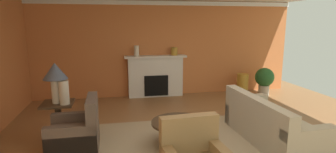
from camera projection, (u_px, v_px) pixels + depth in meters
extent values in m
plane|color=olive|center=(195.00, 141.00, 5.10)|extent=(9.66, 9.66, 0.00)
cube|color=#CC723D|center=(162.00, 49.00, 8.16)|extent=(8.03, 0.12, 2.79)
cube|color=white|center=(163.00, 3.00, 7.82)|extent=(8.03, 0.08, 0.12)
cube|color=tan|center=(179.00, 145.00, 4.90)|extent=(3.79, 2.62, 0.01)
cube|color=white|center=(156.00, 77.00, 8.07)|extent=(1.60, 0.25, 1.16)
cube|color=black|center=(156.00, 85.00, 8.10)|extent=(0.70, 0.26, 0.60)
cube|color=white|center=(156.00, 57.00, 7.92)|extent=(1.80, 0.35, 0.06)
cube|color=#BCB299|center=(271.00, 129.00, 5.06)|extent=(0.96, 2.12, 0.45)
cube|color=#BCB299|center=(256.00, 108.00, 4.90)|extent=(0.26, 2.10, 0.40)
cube|color=#BCB299|center=(309.00, 147.00, 4.13)|extent=(0.90, 0.22, 0.62)
cube|color=#BCB299|center=(246.00, 109.00, 5.95)|extent=(0.90, 0.22, 0.62)
cube|color=brown|center=(74.00, 140.00, 4.59)|extent=(0.81, 0.81, 0.44)
cube|color=brown|center=(92.00, 112.00, 4.57)|extent=(0.17, 0.80, 0.51)
cube|color=brown|center=(76.00, 128.00, 4.89)|extent=(0.80, 0.15, 0.60)
cube|color=brown|center=(71.00, 144.00, 4.26)|extent=(0.80, 0.15, 0.60)
cube|color=#9E7A4C|center=(189.00, 134.00, 3.68)|extent=(0.81, 0.22, 0.51)
cylinder|color=#3D2D1E|center=(180.00, 123.00, 4.82)|extent=(1.00, 1.00, 0.04)
cylinder|color=#3D2D1E|center=(179.00, 134.00, 4.87)|extent=(0.12, 0.12, 0.41)
cylinder|color=#3D2D1E|center=(179.00, 144.00, 4.90)|extent=(0.56, 0.56, 0.03)
cube|color=#3D2D1E|center=(58.00, 104.00, 5.08)|extent=(0.56, 0.56, 0.04)
cube|color=#3D2D1E|center=(59.00, 122.00, 5.15)|extent=(0.10, 0.10, 0.66)
cube|color=#3D2D1E|center=(60.00, 137.00, 5.21)|extent=(0.45, 0.45, 0.04)
cylinder|color=beige|center=(57.00, 91.00, 5.03)|extent=(0.18, 0.18, 0.45)
cone|color=#4C566B|center=(55.00, 71.00, 4.96)|extent=(0.44, 0.44, 0.30)
cylinder|color=#B7892D|center=(174.00, 51.00, 7.98)|extent=(0.19, 0.19, 0.23)
cylinder|color=beige|center=(64.00, 93.00, 4.95)|extent=(0.17, 0.17, 0.44)
cylinder|color=beige|center=(136.00, 51.00, 7.76)|extent=(0.14, 0.14, 0.30)
cylinder|color=#B7892D|center=(243.00, 84.00, 8.33)|extent=(0.34, 0.34, 0.64)
cube|color=tan|center=(178.00, 120.00, 4.82)|extent=(0.22, 0.21, 0.04)
cylinder|color=#BCB29E|center=(264.00, 90.00, 8.28)|extent=(0.32, 0.32, 0.30)
sphere|color=#28602D|center=(265.00, 77.00, 8.21)|extent=(0.56, 0.56, 0.56)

